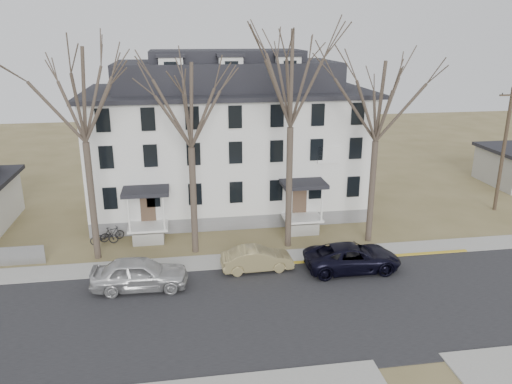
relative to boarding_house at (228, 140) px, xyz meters
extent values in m
plane|color=olive|center=(2.00, -17.95, -5.38)|extent=(120.00, 120.00, 0.00)
cube|color=#27272A|center=(2.00, -15.95, -5.38)|extent=(120.00, 10.00, 0.04)
cube|color=#A09F97|center=(2.00, -9.95, -5.38)|extent=(120.00, 2.00, 0.08)
cube|color=gold|center=(7.00, -10.85, -5.38)|extent=(14.00, 0.25, 0.06)
cube|color=slate|center=(0.00, 0.05, -4.88)|extent=(20.00, 10.00, 1.00)
cube|color=silver|center=(0.00, 0.05, -0.38)|extent=(20.00, 10.00, 8.00)
cube|color=black|center=(0.00, 0.05, 3.72)|extent=(20.80, 10.80, 0.30)
cube|color=black|center=(0.00, 0.05, 4.87)|extent=(16.00, 7.00, 2.00)
cube|color=black|center=(0.00, 0.05, 6.27)|extent=(11.00, 4.50, 0.80)
cube|color=white|center=(-6.00, -5.91, -4.38)|extent=(2.60, 2.00, 0.16)
cube|color=white|center=(4.50, -5.91, -4.38)|extent=(2.60, 2.00, 0.16)
cube|color=white|center=(6.50, -5.03, -0.18)|extent=(1.60, 0.08, 1.20)
cylinder|color=#473B31|center=(-9.00, -8.15, -1.74)|extent=(0.40, 0.40, 7.28)
cylinder|color=#473B31|center=(-3.00, -8.15, -2.00)|extent=(0.40, 0.40, 6.76)
cylinder|color=#473B31|center=(3.00, -8.15, -1.48)|extent=(0.40, 0.40, 7.80)
cylinder|color=#473B31|center=(8.50, -8.15, -2.00)|extent=(0.40, 0.40, 6.76)
cylinder|color=#3D3023|center=(20.50, -3.95, -0.63)|extent=(0.28, 0.28, 9.50)
cube|color=#3D3023|center=(20.50, -3.95, 3.52)|extent=(2.00, 0.12, 0.12)
imported|color=#BCBCBC|center=(-6.14, -12.53, -4.50)|extent=(5.23, 2.27, 1.76)
imported|color=#908153|center=(0.45, -11.32, -4.69)|extent=(4.22, 1.61, 1.37)
imported|color=black|center=(5.95, -12.15, -4.60)|extent=(5.60, 2.61, 1.55)
imported|color=black|center=(-8.85, -6.18, -4.91)|extent=(1.86, 0.90, 0.94)
imported|color=black|center=(-8.41, -5.66, -4.89)|extent=(1.69, 1.10, 0.99)
camera|label=1|loc=(-3.68, -37.40, 8.03)|focal=35.00mm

